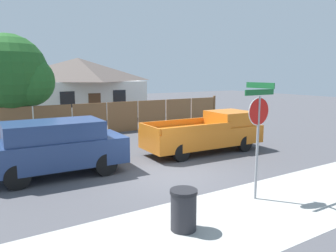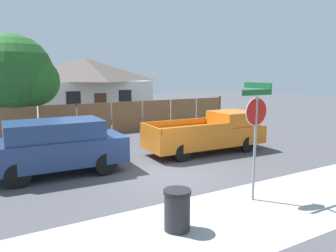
{
  "view_description": "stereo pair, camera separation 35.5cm",
  "coord_description": "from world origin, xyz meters",
  "px_view_note": "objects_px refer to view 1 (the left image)",
  "views": [
    {
      "loc": [
        -5.74,
        -9.01,
        3.42
      ],
      "look_at": [
        0.23,
        0.54,
        1.6
      ],
      "focal_mm": 35.0,
      "sensor_mm": 36.0,
      "label": 1
    },
    {
      "loc": [
        -5.43,
        -9.19,
        3.42
      ],
      "look_at": [
        0.23,
        0.54,
        1.6
      ],
      "focal_mm": 35.0,
      "sensor_mm": 36.0,
      "label": 2
    }
  ],
  "objects_px": {
    "oak_tree": "(12,75)",
    "orange_pickup": "(207,133)",
    "house": "(79,86)",
    "trash_bin": "(184,210)",
    "stop_sign": "(258,120)",
    "red_suv": "(57,146)"
  },
  "relations": [
    {
      "from": "oak_tree",
      "to": "orange_pickup",
      "type": "xyz_separation_m",
      "value": [
        6.76,
        -7.46,
        -2.49
      ]
    },
    {
      "from": "house",
      "to": "oak_tree",
      "type": "relative_size",
      "value": 1.7
    },
    {
      "from": "orange_pickup",
      "to": "trash_bin",
      "type": "bearing_deg",
      "value": -130.61
    },
    {
      "from": "orange_pickup",
      "to": "stop_sign",
      "type": "xyz_separation_m",
      "value": [
        -2.36,
        -5.04,
        1.34
      ]
    },
    {
      "from": "red_suv",
      "to": "stop_sign",
      "type": "relative_size",
      "value": 1.41
    },
    {
      "from": "oak_tree",
      "to": "house",
      "type": "bearing_deg",
      "value": 53.33
    },
    {
      "from": "oak_tree",
      "to": "stop_sign",
      "type": "xyz_separation_m",
      "value": [
        4.4,
        -12.5,
        -1.14
      ]
    },
    {
      "from": "house",
      "to": "trash_bin",
      "type": "xyz_separation_m",
      "value": [
        -4.06,
        -20.67,
        -1.93
      ]
    },
    {
      "from": "red_suv",
      "to": "house",
      "type": "bearing_deg",
      "value": 72.49
    },
    {
      "from": "house",
      "to": "red_suv",
      "type": "bearing_deg",
      "value": -109.67
    },
    {
      "from": "orange_pickup",
      "to": "trash_bin",
      "type": "xyz_separation_m",
      "value": [
        -5.07,
        -5.48,
        -0.37
      ]
    },
    {
      "from": "oak_tree",
      "to": "stop_sign",
      "type": "height_order",
      "value": "oak_tree"
    },
    {
      "from": "stop_sign",
      "to": "oak_tree",
      "type": "bearing_deg",
      "value": 109.34
    },
    {
      "from": "house",
      "to": "orange_pickup",
      "type": "xyz_separation_m",
      "value": [
        1.01,
        -15.2,
        -1.56
      ]
    },
    {
      "from": "house",
      "to": "stop_sign",
      "type": "bearing_deg",
      "value": -93.84
    },
    {
      "from": "oak_tree",
      "to": "trash_bin",
      "type": "bearing_deg",
      "value": -82.53
    },
    {
      "from": "house",
      "to": "red_suv",
      "type": "height_order",
      "value": "house"
    },
    {
      "from": "trash_bin",
      "to": "oak_tree",
      "type": "bearing_deg",
      "value": 97.47
    },
    {
      "from": "house",
      "to": "stop_sign",
      "type": "height_order",
      "value": "house"
    },
    {
      "from": "orange_pickup",
      "to": "stop_sign",
      "type": "bearing_deg",
      "value": -112.96
    },
    {
      "from": "oak_tree",
      "to": "orange_pickup",
      "type": "bearing_deg",
      "value": -47.8
    },
    {
      "from": "red_suv",
      "to": "stop_sign",
      "type": "xyz_separation_m",
      "value": [
        4.07,
        -5.05,
        1.17
      ]
    }
  ]
}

